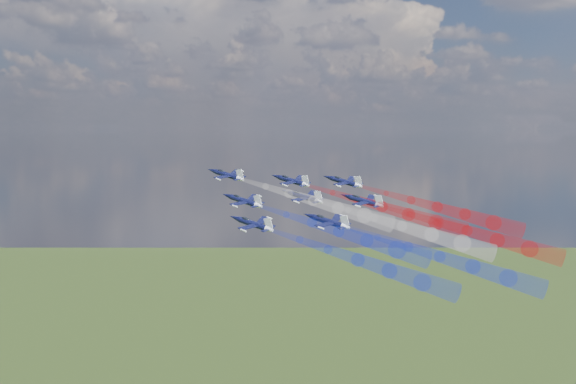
# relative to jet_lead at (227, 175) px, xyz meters

# --- Properties ---
(jet_lead) EXTENTS (14.49, 13.30, 6.86)m
(jet_lead) POSITION_rel_jet_lead_xyz_m (0.00, 0.00, 0.00)
(jet_lead) COLOR black
(trail_lead) EXTENTS (37.42, 19.37, 12.10)m
(trail_lead) POSITION_rel_jet_lead_xyz_m (22.27, -9.46, -4.86)
(trail_lead) COLOR white
(jet_inner_left) EXTENTS (14.49, 13.30, 6.86)m
(jet_inner_left) POSITION_rel_jet_lead_xyz_m (7.24, -12.65, -4.86)
(jet_inner_left) COLOR black
(trail_inner_left) EXTENTS (37.42, 19.37, 12.10)m
(trail_inner_left) POSITION_rel_jet_lead_xyz_m (29.51, -22.10, -9.73)
(trail_inner_left) COLOR #1A30DD
(jet_inner_right) EXTENTS (14.49, 13.30, 6.86)m
(jet_inner_right) POSITION_rel_jet_lead_xyz_m (15.31, 3.63, -1.51)
(jet_inner_right) COLOR black
(trail_inner_right) EXTENTS (37.42, 19.37, 12.10)m
(trail_inner_right) POSITION_rel_jet_lead_xyz_m (37.58, -5.82, -6.37)
(trail_inner_right) COLOR red
(jet_outer_left) EXTENTS (14.49, 13.30, 6.86)m
(jet_outer_left) POSITION_rel_jet_lead_xyz_m (11.98, -24.11, -8.36)
(jet_outer_left) COLOR black
(trail_outer_left) EXTENTS (37.42, 19.37, 12.10)m
(trail_outer_left) POSITION_rel_jet_lead_xyz_m (34.26, -33.56, -13.22)
(trail_outer_left) COLOR #1A30DD
(jet_center_third) EXTENTS (14.49, 13.30, 6.86)m
(jet_center_third) POSITION_rel_jet_lead_xyz_m (19.89, -7.20, -4.27)
(jet_center_third) COLOR black
(trail_center_third) EXTENTS (37.42, 19.37, 12.10)m
(trail_center_third) POSITION_rel_jet_lead_xyz_m (42.17, -16.65, -9.14)
(trail_center_third) COLOR white
(jet_outer_right) EXTENTS (14.49, 13.30, 6.86)m
(jet_outer_right) POSITION_rel_jet_lead_xyz_m (27.64, 8.19, -1.89)
(jet_outer_right) COLOR black
(trail_outer_right) EXTENTS (37.42, 19.37, 12.10)m
(trail_outer_right) POSITION_rel_jet_lead_xyz_m (49.92, -1.26, -6.76)
(trail_outer_right) COLOR red
(jet_rear_left) EXTENTS (14.49, 13.30, 6.86)m
(jet_rear_left) POSITION_rel_jet_lead_xyz_m (27.07, -20.21, -8.02)
(jet_rear_left) COLOR black
(trail_rear_left) EXTENTS (37.42, 19.37, 12.10)m
(trail_rear_left) POSITION_rel_jet_lead_xyz_m (49.34, -29.67, -12.88)
(trail_rear_left) COLOR #1A30DD
(jet_rear_right) EXTENTS (14.49, 13.30, 6.86)m
(jet_rear_right) POSITION_rel_jet_lead_xyz_m (33.26, -4.44, -5.26)
(jet_rear_right) COLOR black
(trail_rear_right) EXTENTS (37.42, 19.37, 12.10)m
(trail_rear_right) POSITION_rel_jet_lead_xyz_m (55.54, -13.90, -10.12)
(trail_rear_right) COLOR red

